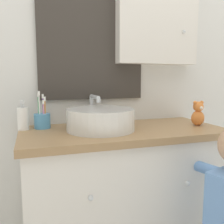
% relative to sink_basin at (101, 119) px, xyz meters
% --- Properties ---
extents(wall_back, '(3.20, 0.18, 2.50)m').
position_rel_sink_basin_xyz_m(wall_back, '(0.14, 0.27, 0.38)').
color(wall_back, silver).
rests_on(wall_back, ground_plane).
extents(vanity_counter, '(1.07, 0.51, 0.85)m').
position_rel_sink_basin_xyz_m(vanity_counter, '(0.13, -0.01, -0.48)').
color(vanity_counter, silver).
rests_on(vanity_counter, ground_plane).
extents(sink_basin, '(0.35, 0.40, 0.18)m').
position_rel_sink_basin_xyz_m(sink_basin, '(0.00, 0.00, 0.00)').
color(sink_basin, silver).
rests_on(sink_basin, vanity_counter).
extents(toothbrush_holder, '(0.09, 0.09, 0.20)m').
position_rel_sink_basin_xyz_m(toothbrush_holder, '(-0.29, 0.14, -0.01)').
color(toothbrush_holder, '#4C93C6').
rests_on(toothbrush_holder, vanity_counter).
extents(soap_dispenser, '(0.06, 0.06, 0.15)m').
position_rel_sink_basin_xyz_m(soap_dispenser, '(-0.38, 0.13, 0.00)').
color(soap_dispenser, white).
rests_on(soap_dispenser, vanity_counter).
extents(teddy_bear, '(0.08, 0.07, 0.14)m').
position_rel_sink_basin_xyz_m(teddy_bear, '(0.56, -0.05, 0.01)').
color(teddy_bear, orange).
rests_on(teddy_bear, vanity_counter).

